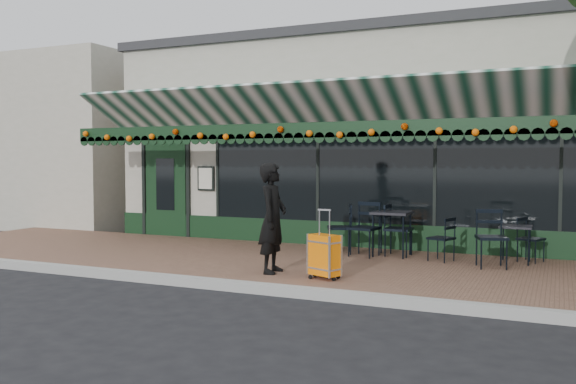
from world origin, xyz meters
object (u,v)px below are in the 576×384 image
at_px(cafe_table_b, 392,216).
at_px(suitcase, 324,256).
at_px(chair_b_left, 340,228).
at_px(cafe_table_a, 516,229).
at_px(chair_b_right, 399,230).
at_px(chair_a_right, 531,239).
at_px(woman, 273,218).
at_px(chair_a_front, 492,238).
at_px(chair_b_front, 364,229).
at_px(chair_a_left, 441,239).

bearing_deg(cafe_table_b, suitcase, -98.09).
bearing_deg(cafe_table_b, chair_b_left, -174.55).
distance_m(cafe_table_a, chair_b_right, 2.03).
distance_m(chair_a_right, chair_b_right, 2.27).
height_order(woman, cafe_table_b, woman).
relative_size(chair_a_front, chair_b_front, 0.96).
xyz_separation_m(chair_a_right, chair_a_front, (-0.56, -0.88, 0.09)).
xyz_separation_m(cafe_table_b, chair_b_left, (-0.98, -0.09, -0.26)).
distance_m(cafe_table_b, chair_b_front, 0.56).
bearing_deg(chair_a_front, chair_b_left, 153.37).
distance_m(cafe_table_b, chair_a_front, 1.89).
bearing_deg(chair_a_right, suitcase, 159.79).
height_order(suitcase, chair_b_front, suitcase).
bearing_deg(cafe_table_b, cafe_table_a, 3.00).
height_order(suitcase, cafe_table_b, suitcase).
distance_m(chair_a_left, chair_b_left, 1.92).
xyz_separation_m(chair_a_left, chair_b_left, (-1.91, 0.13, 0.08)).
bearing_deg(chair_b_front, woman, -102.12).
relative_size(suitcase, cafe_table_a, 1.60).
relative_size(chair_a_right, chair_a_front, 0.81).
xyz_separation_m(woman, chair_b_right, (1.38, 2.47, -0.38)).
xyz_separation_m(woman, cafe_table_b, (1.28, 2.40, -0.12)).
bearing_deg(woman, chair_a_front, -65.21).
distance_m(woman, cafe_table_b, 2.72).
bearing_deg(chair_a_right, cafe_table_b, 121.37).
xyz_separation_m(cafe_table_b, chair_b_right, (0.11, 0.07, -0.26)).
distance_m(suitcase, chair_a_right, 3.97).
bearing_deg(chair_b_front, chair_a_right, 20.12).
distance_m(woman, cafe_table_a, 4.24).
bearing_deg(chair_b_left, cafe_table_b, 73.65).
height_order(cafe_table_a, cafe_table_b, cafe_table_b).
xyz_separation_m(cafe_table_b, chair_a_right, (2.36, 0.34, -0.35)).
relative_size(cafe_table_a, chair_b_left, 0.68).
bearing_deg(chair_b_left, chair_b_right, 76.79).
distance_m(woman, chair_b_left, 2.36).
distance_m(chair_a_right, chair_b_front, 2.88).
height_order(chair_a_right, chair_b_front, chair_b_front).
height_order(chair_a_right, chair_b_right, chair_b_right).
distance_m(chair_a_left, chair_b_front, 1.39).
distance_m(cafe_table_a, cafe_table_b, 2.14).
relative_size(cafe_table_a, chair_a_left, 0.82).
bearing_deg(chair_a_right, chair_a_front, 170.38).
bearing_deg(suitcase, chair_b_right, 103.55).
xyz_separation_m(suitcase, chair_b_right, (0.47, 2.62, 0.14)).
bearing_deg(cafe_table_a, woman, -143.60).
xyz_separation_m(chair_a_front, chair_b_left, (-2.78, 0.44, -0.01)).
relative_size(cafe_table_a, chair_a_right, 0.82).
xyz_separation_m(cafe_table_b, chair_a_left, (0.93, -0.22, -0.35)).
relative_size(woman, chair_a_front, 1.77).
bearing_deg(chair_b_right, chair_a_right, -82.62).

